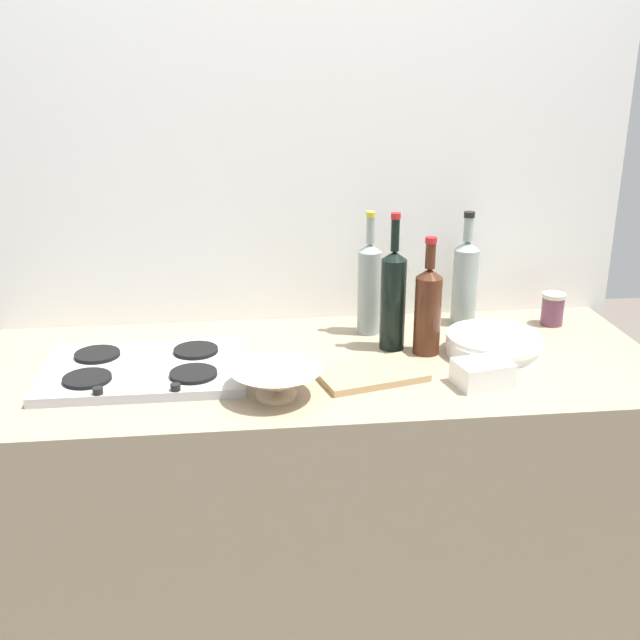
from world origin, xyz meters
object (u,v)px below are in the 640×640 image
(wine_bottle_leftmost, at_px, (369,286))
(wine_bottle_mid_right, at_px, (393,298))
(wine_bottle_mid_left, at_px, (428,308))
(stovetop_hob, at_px, (144,369))
(plate_stack, at_px, (493,345))
(condiment_jar_front, at_px, (553,309))
(butter_dish, at_px, (482,373))
(wine_bottle_rightmost, at_px, (465,280))
(mixing_bowl, at_px, (276,381))
(cutting_board, at_px, (370,374))

(wine_bottle_leftmost, distance_m, wine_bottle_mid_right, 0.13)
(wine_bottle_leftmost, distance_m, wine_bottle_mid_left, 0.21)
(wine_bottle_mid_right, bearing_deg, stovetop_hob, -170.72)
(plate_stack, relative_size, wine_bottle_mid_left, 0.80)
(plate_stack, bearing_deg, condiment_jar_front, 39.73)
(wine_bottle_leftmost, relative_size, wine_bottle_mid_left, 1.10)
(plate_stack, relative_size, condiment_jar_front, 2.67)
(stovetop_hob, xyz_separation_m, condiment_jar_front, (1.17, 0.24, 0.03))
(butter_dish, xyz_separation_m, condiment_jar_front, (0.34, 0.39, 0.02))
(wine_bottle_rightmost, distance_m, condiment_jar_front, 0.28)
(stovetop_hob, bearing_deg, wine_bottle_rightmost, 17.03)
(wine_bottle_mid_right, distance_m, butter_dish, 0.33)
(mixing_bowl, bearing_deg, plate_stack, 18.17)
(wine_bottle_rightmost, relative_size, condiment_jar_front, 3.51)
(cutting_board, bearing_deg, butter_dish, -15.78)
(stovetop_hob, distance_m, condiment_jar_front, 1.19)
(plate_stack, distance_m, butter_dish, 0.20)
(wine_bottle_rightmost, height_order, mixing_bowl, wine_bottle_rightmost)
(wine_bottle_mid_left, xyz_separation_m, wine_bottle_rightmost, (0.17, 0.21, 0.01))
(stovetop_hob, height_order, butter_dish, butter_dish)
(stovetop_hob, distance_m, wine_bottle_mid_left, 0.75)
(wine_bottle_leftmost, bearing_deg, condiment_jar_front, 0.35)
(wine_bottle_mid_left, bearing_deg, cutting_board, -141.49)
(mixing_bowl, bearing_deg, cutting_board, 19.78)
(wine_bottle_mid_right, height_order, wine_bottle_rightmost, wine_bottle_mid_right)
(wine_bottle_mid_left, height_order, butter_dish, wine_bottle_mid_left)
(wine_bottle_mid_left, bearing_deg, plate_stack, -10.61)
(wine_bottle_leftmost, height_order, wine_bottle_mid_left, wine_bottle_leftmost)
(stovetop_hob, xyz_separation_m, wine_bottle_mid_left, (0.74, 0.06, 0.11))
(stovetop_hob, height_order, wine_bottle_rightmost, wine_bottle_rightmost)
(wine_bottle_mid_left, bearing_deg, wine_bottle_rightmost, 52.47)
(stovetop_hob, bearing_deg, plate_stack, 1.88)
(wine_bottle_leftmost, distance_m, mixing_bowl, 0.50)
(wine_bottle_mid_right, height_order, cutting_board, wine_bottle_mid_right)
(plate_stack, bearing_deg, mixing_bowl, -161.83)
(butter_dish, bearing_deg, condiment_jar_front, 49.15)
(stovetop_hob, relative_size, plate_stack, 1.97)
(wine_bottle_mid_right, bearing_deg, cutting_board, -116.50)
(stovetop_hob, xyz_separation_m, wine_bottle_mid_right, (0.66, 0.11, 0.13))
(plate_stack, xyz_separation_m, mixing_bowl, (-0.59, -0.20, 0.01))
(stovetop_hob, relative_size, wine_bottle_rightmost, 1.50)
(condiment_jar_front, bearing_deg, wine_bottle_leftmost, -179.65)
(butter_dish, height_order, cutting_board, butter_dish)
(wine_bottle_rightmost, relative_size, mixing_bowl, 1.54)
(stovetop_hob, height_order, wine_bottle_mid_right, wine_bottle_mid_right)
(stovetop_hob, distance_m, wine_bottle_rightmost, 0.96)
(butter_dish, bearing_deg, stovetop_hob, 169.51)
(cutting_board, bearing_deg, wine_bottle_mid_right, 63.50)
(wine_bottle_mid_left, xyz_separation_m, butter_dish, (0.09, -0.22, -0.10))
(stovetop_hob, relative_size, mixing_bowl, 2.31)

